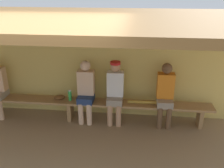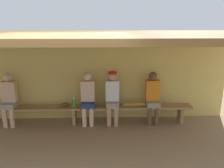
% 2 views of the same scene
% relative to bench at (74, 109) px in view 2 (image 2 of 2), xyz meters
% --- Properties ---
extents(ground_plane, '(24.00, 24.00, 0.00)m').
position_rel_bench_xyz_m(ground_plane, '(0.00, -1.55, -0.39)').
color(ground_plane, '#937754').
extents(back_wall, '(8.00, 0.20, 2.20)m').
position_rel_bench_xyz_m(back_wall, '(0.00, 0.45, 0.71)').
color(back_wall, '#D8BC60').
rests_on(back_wall, ground).
extents(dugout_roof, '(8.00, 2.80, 0.12)m').
position_rel_bench_xyz_m(dugout_roof, '(0.00, -0.85, 1.87)').
color(dugout_roof, brown).
rests_on(dugout_roof, back_wall).
extents(bench, '(6.00, 0.36, 0.46)m').
position_rel_bench_xyz_m(bench, '(0.00, 0.00, 0.00)').
color(bench, '#9E7547').
rests_on(bench, ground).
extents(player_rightmost, '(0.34, 0.42, 1.34)m').
position_rel_bench_xyz_m(player_rightmost, '(-1.60, 0.00, 0.34)').
color(player_rightmost, gray).
rests_on(player_rightmost, ground).
extents(player_shirtless_tan, '(0.34, 0.42, 1.34)m').
position_rel_bench_xyz_m(player_shirtless_tan, '(2.00, 0.00, 0.34)').
color(player_shirtless_tan, gray).
rests_on(player_shirtless_tan, ground).
extents(player_near_post, '(0.34, 0.42, 1.34)m').
position_rel_bench_xyz_m(player_near_post, '(0.98, 0.00, 0.36)').
color(player_near_post, gray).
rests_on(player_near_post, ground).
extents(player_in_blue, '(0.34, 0.42, 1.34)m').
position_rel_bench_xyz_m(player_in_blue, '(0.36, 0.00, 0.34)').
color(player_in_blue, navy).
rests_on(player_in_blue, ground).
extents(water_bottle_blue, '(0.07, 0.07, 0.23)m').
position_rel_bench_xyz_m(water_bottle_blue, '(0.01, 0.00, 0.18)').
color(water_bottle_blue, green).
rests_on(water_bottle_blue, bench).
extents(baseball_glove_tan, '(0.28, 0.24, 0.09)m').
position_rel_bench_xyz_m(baseball_glove_tan, '(-0.23, 0.02, 0.12)').
color(baseball_glove_tan, brown).
rests_on(baseball_glove_tan, bench).
extents(baseball_bat, '(0.79, 0.09, 0.07)m').
position_rel_bench_xyz_m(baseball_bat, '(1.64, -0.00, 0.11)').
color(baseball_bat, '#B28C33').
rests_on(baseball_bat, bench).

